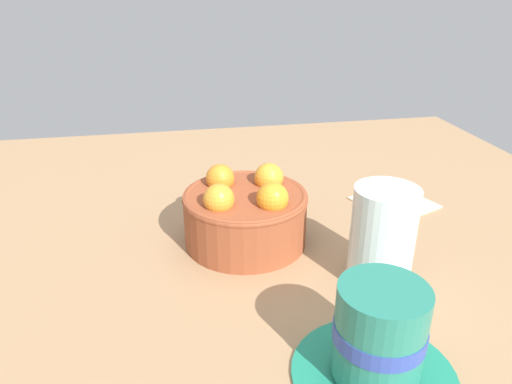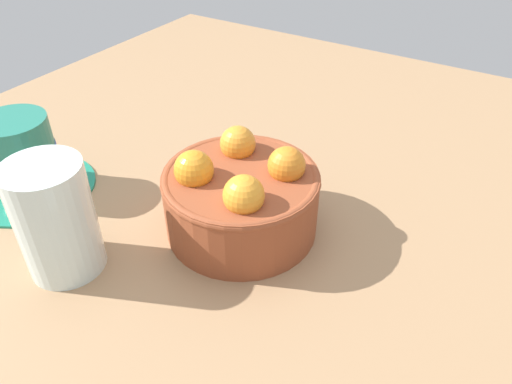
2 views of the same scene
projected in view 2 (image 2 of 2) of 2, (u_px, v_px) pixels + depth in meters
The scene contains 4 objects.
ground_plane at pixel (242, 241), 52.42cm from camera, with size 111.80×100.76×3.99cm, color #997551.
terracotta_bowl at pixel (241, 196), 48.72cm from camera, with size 15.68×15.68×9.53cm.
coffee_cup at pixel (23, 160), 54.35cm from camera, with size 14.23×14.23×9.07cm.
water_glass at pixel (56, 219), 43.55cm from camera, with size 7.03×7.03×11.29cm, color silver.
Camera 2 is at (-32.24, -21.66, 33.64)cm, focal length 34.15 mm.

